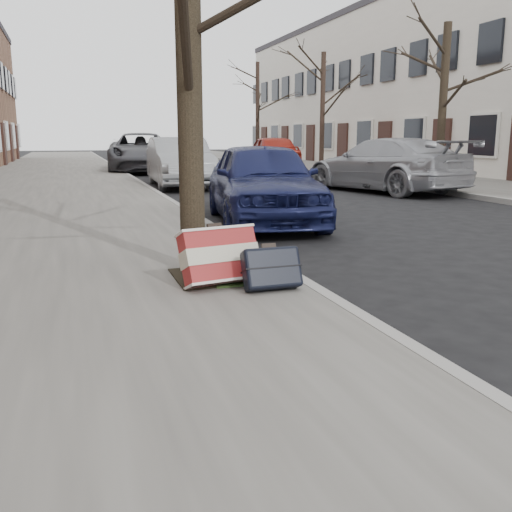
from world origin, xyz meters
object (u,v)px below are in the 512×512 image
object	(u,v)px
suitcase_red	(220,257)
car_near_mid	(179,162)
suitcase_navy	(271,268)
car_near_front	(263,182)

from	to	relation	value
suitcase_red	car_near_mid	bearing A→B (deg)	69.97
suitcase_navy	car_near_front	bearing A→B (deg)	71.15
suitcase_navy	car_near_mid	bearing A→B (deg)	82.17
suitcase_red	car_near_mid	xyz separation A→B (m)	(1.87, 11.89, 0.33)
suitcase_navy	car_near_mid	xyz separation A→B (m)	(1.48, 12.19, 0.40)
suitcase_red	car_near_mid	world-z (taller)	car_near_mid
car_near_mid	car_near_front	bearing A→B (deg)	-87.70
car_near_front	car_near_mid	xyz separation A→B (m)	(-0.02, 7.56, 0.02)
suitcase_red	car_near_front	xyz separation A→B (m)	(1.89, 4.33, 0.31)
suitcase_red	suitcase_navy	distance (m)	0.50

